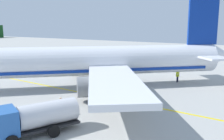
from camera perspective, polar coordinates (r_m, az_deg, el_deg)
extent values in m
cylinder|color=silver|center=(31.93, -6.32, 2.11)|extent=(28.17, 28.11, 3.80)
cone|color=silver|center=(38.72, 24.01, 3.31)|extent=(4.55, 4.55, 3.23)
cube|color=silver|center=(23.40, 0.46, -2.48)|extent=(15.45, 13.81, 0.50)
cylinder|color=slate|center=(26.05, -4.64, -3.91)|extent=(3.82, 3.82, 2.20)
cube|color=silver|center=(41.23, -4.58, 3.04)|extent=(13.79, 15.46, 0.50)
cylinder|color=slate|center=(38.54, -6.76, 0.69)|extent=(3.82, 3.82, 2.20)
cube|color=navy|center=(36.81, 20.52, 10.65)|extent=(3.37, 3.36, 6.50)
cube|color=silver|center=(37.04, 20.06, 3.29)|extent=(9.61, 9.62, 0.24)
cube|color=navy|center=(32.09, -6.29, 0.26)|extent=(25.49, 25.43, 0.36)
cylinder|color=black|center=(30.12, -2.95, -4.06)|extent=(1.03, 1.02, 1.10)
cylinder|color=gray|center=(29.94, -2.97, -2.58)|extent=(0.20, 0.20, 0.50)
cylinder|color=black|center=(35.14, -4.14, -1.99)|extent=(1.03, 1.02, 1.10)
cylinder|color=gray|center=(34.98, -4.16, -0.71)|extent=(0.20, 0.20, 0.50)
cube|color=#2659A5|center=(18.64, -24.20, -11.08)|extent=(2.50, 2.72, 1.80)
cylinder|color=silver|center=(19.33, -14.70, -9.72)|extent=(4.73, 3.32, 1.80)
cube|color=#262628|center=(19.44, -17.13, -12.83)|extent=(6.51, 3.84, 0.16)
cylinder|color=black|center=(20.07, -23.66, -12.73)|extent=(0.94, 0.60, 0.90)
cylinder|color=black|center=(18.76, -13.41, -13.76)|extent=(0.94, 0.60, 0.90)
cylinder|color=black|center=(20.68, -15.59, -11.53)|extent=(0.94, 0.60, 0.90)
cylinder|color=#191E33|center=(25.95, 5.52, -6.76)|extent=(0.14, 0.14, 0.84)
cylinder|color=#191E33|center=(25.83, 5.80, -6.85)|extent=(0.14, 0.14, 0.84)
cube|color=#CCE519|center=(25.68, 5.69, -5.23)|extent=(0.34, 0.49, 0.63)
cube|color=silver|center=(25.67, 5.69, -5.17)|extent=(0.35, 0.50, 0.06)
sphere|color=tan|center=(25.57, 5.70, -4.31)|extent=(0.23, 0.23, 0.23)
cylinder|color=#CCE519|center=(25.86, 5.27, -5.04)|extent=(0.09, 0.09, 0.60)
cylinder|color=#CCE519|center=(25.49, 6.11, -5.29)|extent=(0.09, 0.09, 0.60)
cylinder|color=#191E33|center=(23.00, -11.79, -9.25)|extent=(0.14, 0.14, 0.80)
cylinder|color=#191E33|center=(23.17, -11.79, -9.10)|extent=(0.14, 0.14, 0.80)
cube|color=#CCE519|center=(22.86, -11.85, -7.52)|extent=(0.47, 0.47, 0.60)
cube|color=silver|center=(22.85, -11.86, -7.45)|extent=(0.48, 0.48, 0.06)
sphere|color=tan|center=(22.74, -11.89, -6.55)|extent=(0.22, 0.22, 0.22)
cylinder|color=#CCE519|center=(22.60, -11.86, -7.66)|extent=(0.09, 0.09, 0.57)
cylinder|color=#CCE519|center=(23.11, -11.85, -7.25)|extent=(0.09, 0.09, 0.57)
cylinder|color=#191E33|center=(36.30, 14.93, -2.13)|extent=(0.14, 0.14, 0.84)
cylinder|color=#191E33|center=(36.43, 15.12, -2.09)|extent=(0.14, 0.14, 0.84)
cube|color=#CCE519|center=(36.22, 15.08, -0.97)|extent=(0.49, 0.38, 0.63)
cube|color=silver|center=(36.21, 15.08, -0.92)|extent=(0.50, 0.40, 0.06)
sphere|color=tan|center=(36.14, 15.11, -0.30)|extent=(0.23, 0.23, 0.23)
cylinder|color=#CCE519|center=(36.02, 14.79, -0.97)|extent=(0.09, 0.09, 0.60)
cylinder|color=#CCE519|center=(36.41, 15.38, -0.88)|extent=(0.09, 0.09, 0.60)
cube|color=yellow|center=(27.83, -1.45, -6.42)|extent=(0.30, 60.00, 0.01)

